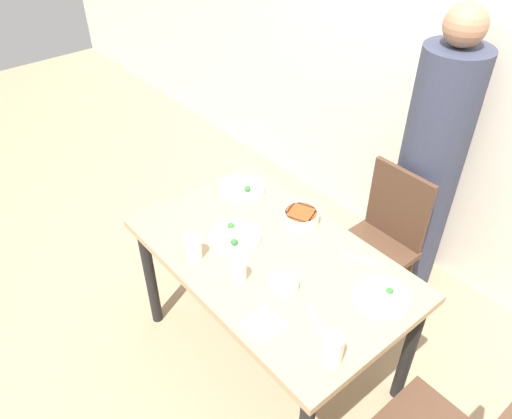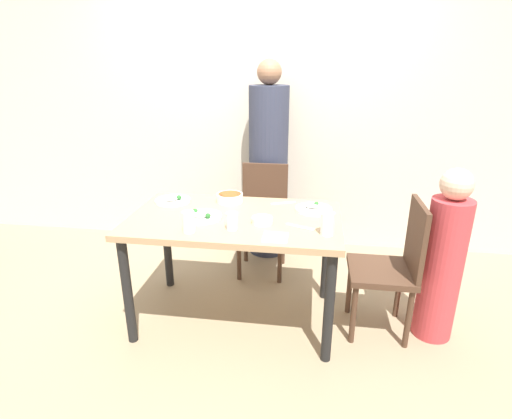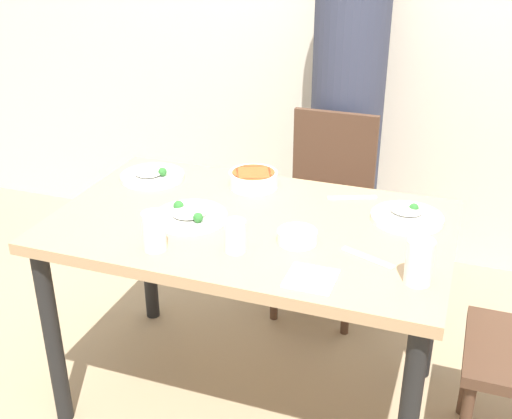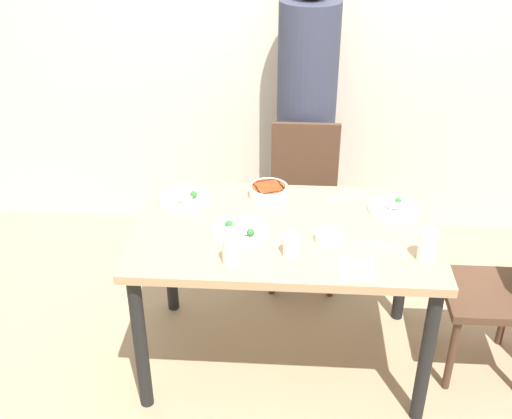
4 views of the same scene
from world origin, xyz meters
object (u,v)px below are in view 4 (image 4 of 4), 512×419
Objects in this scene: bowl_curry at (269,191)px; chair_child_spot at (506,285)px; chair_adult_spot at (304,199)px; person_adult at (306,125)px; glass_water_tall at (428,246)px; plate_rice_adult at (240,231)px.

chair_child_spot is at bearing -13.75° from bowl_curry.
chair_adult_spot is at bearing 69.20° from bowl_curry.
chair_adult_spot reaches higher than bowl_curry.
bowl_curry is (-0.18, -0.47, 0.30)m from chair_adult_spot.
person_adult reaches higher than chair_adult_spot.
chair_adult_spot is 0.46m from person_adult.
chair_child_spot reaches higher than glass_water_tall.
person_adult is 6.84× the size of plate_rice_adult.
glass_water_tall is (0.78, -0.15, 0.05)m from plate_rice_adult.
plate_rice_adult is 0.79m from glass_water_tall.
person_adult is at bearing 110.68° from glass_water_tall.
person_adult is at bearing -139.55° from chair_child_spot.
bowl_curry is at bearing -110.80° from chair_adult_spot.
chair_child_spot is at bearing 26.12° from glass_water_tall.
person_adult is 12.80× the size of glass_water_tall.
person_adult is 1.18m from plate_rice_adult.
plate_rice_adult is at bearing -109.77° from chair_adult_spot.
person_adult is at bearing 77.58° from bowl_curry.
chair_child_spot is 1.17m from bowl_curry.
chair_child_spot is 6.72× the size of glass_water_tall.
glass_water_tall is at bearing -62.85° from chair_adult_spot.
chair_child_spot is 4.87× the size of bowl_curry.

